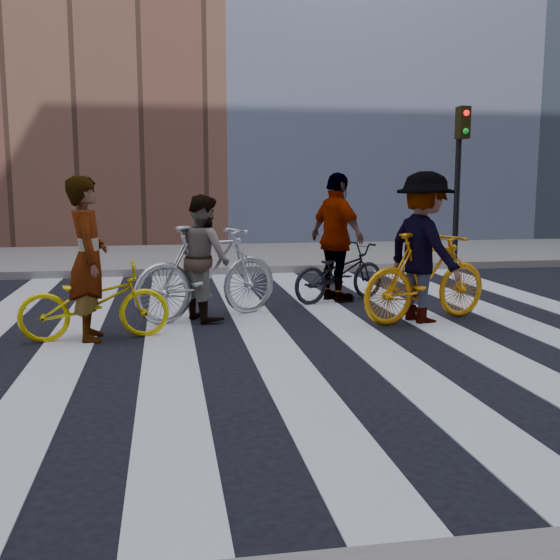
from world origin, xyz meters
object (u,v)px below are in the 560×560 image
object	(u,v)px
traffic_signal	(460,158)
bike_dark_rear	(340,273)
bike_yellow_right	(426,277)
bike_yellow_left	(95,302)
bike_silver_mid	(208,272)
rider_left	(88,259)
rider_mid	(204,258)
rider_right	(424,248)
rider_rear	(337,238)

from	to	relation	value
traffic_signal	bike_dark_rear	size ratio (longest dim) A/B	2.00
bike_yellow_right	bike_dark_rear	distance (m)	1.78
bike_yellow_left	bike_silver_mid	bearing A→B (deg)	-61.22
bike_dark_rear	traffic_signal	bearing A→B (deg)	-68.92
bike_yellow_left	rider_left	world-z (taller)	rider_left
rider_mid	rider_right	distance (m)	2.82
traffic_signal	rider_right	bearing A→B (deg)	-119.00
bike_yellow_left	rider_rear	distance (m)	3.87
rider_left	rider_mid	bearing A→B (deg)	-61.22
traffic_signal	bike_silver_mid	xyz separation A→B (m)	(-5.53, -4.48, -1.66)
bike_yellow_left	rider_mid	distance (m)	1.63
bike_yellow_right	rider_right	world-z (taller)	rider_right
bike_yellow_left	rider_left	xyz separation A→B (m)	(-0.05, 0.00, 0.49)
bike_yellow_right	rider_mid	xyz separation A→B (m)	(-2.79, 0.64, 0.24)
traffic_signal	bike_silver_mid	bearing A→B (deg)	-140.99
bike_silver_mid	bike_yellow_right	xyz separation A→B (m)	(2.74, -0.64, -0.04)
bike_yellow_left	rider_right	xyz separation A→B (m)	(4.04, 0.28, 0.52)
traffic_signal	rider_rear	size ratio (longest dim) A/B	1.72
traffic_signal	bike_yellow_right	xyz separation A→B (m)	(-2.79, -5.12, -1.70)
traffic_signal	bike_yellow_right	world-z (taller)	traffic_signal
bike_dark_rear	rider_right	world-z (taller)	rider_right
traffic_signal	bike_dark_rear	xyz separation A→B (m)	(-3.49, -3.50, -1.84)
bike_silver_mid	rider_rear	bearing A→B (deg)	-88.33
rider_left	rider_right	world-z (taller)	rider_right
rider_left	rider_rear	size ratio (longest dim) A/B	0.96
bike_yellow_left	bike_yellow_right	distance (m)	4.10
bike_silver_mid	rider_mid	size ratio (longest dim) A/B	1.26
rider_rear	traffic_signal	bearing A→B (deg)	-69.32
traffic_signal	rider_right	distance (m)	6.00
bike_silver_mid	rider_right	xyz separation A→B (m)	(2.69, -0.64, 0.34)
rider_left	rider_rear	bearing A→B (deg)	-66.22
rider_mid	rider_right	bearing A→B (deg)	-127.82
traffic_signal	rider_mid	xyz separation A→B (m)	(-5.58, -4.48, -1.47)
rider_rear	bike_yellow_left	bearing A→B (deg)	95.82
traffic_signal	bike_yellow_left	distance (m)	8.94
bike_yellow_right	bike_dark_rear	xyz separation A→B (m)	(-0.70, 1.63, -0.14)
bike_dark_rear	rider_rear	size ratio (longest dim) A/B	0.86
bike_yellow_left	bike_dark_rear	world-z (taller)	bike_yellow_left
bike_yellow_left	rider_left	size ratio (longest dim) A/B	0.90
traffic_signal	rider_mid	bearing A→B (deg)	-141.25
rider_right	rider_mid	bearing A→B (deg)	59.68
bike_dark_rear	rider_left	xyz separation A→B (m)	(-3.43, -1.90, 0.49)
bike_silver_mid	rider_rear	size ratio (longest dim) A/B	1.07
rider_left	rider_right	distance (m)	4.10
rider_left	bike_silver_mid	bearing A→B (deg)	-62.19
bike_yellow_left	rider_mid	world-z (taller)	rider_mid
bike_silver_mid	bike_yellow_left	bearing A→B (deg)	99.70
traffic_signal	bike_yellow_right	bearing A→B (deg)	-118.57
bike_yellow_right	bike_dark_rear	size ratio (longest dim) A/B	1.16
bike_silver_mid	bike_dark_rear	bearing A→B (deg)	-88.89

